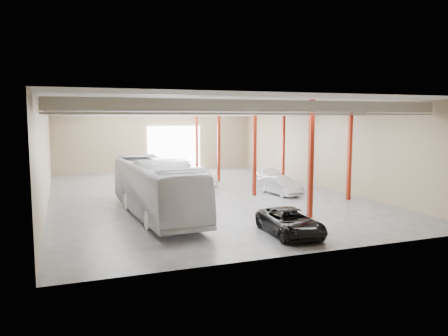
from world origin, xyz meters
TOP-DOWN VIEW (x-y plane):
  - depot_shell at (0.13, 0.48)m, footprint 22.12×32.12m
  - coach_bus at (-4.66, -6.12)m, footprint 3.54×12.48m
  - black_sedan at (0.79, -13.00)m, footprint 2.53×4.96m
  - car_row_a at (-2.00, -5.27)m, footprint 2.39×4.65m
  - car_row_b at (0.88, 3.41)m, footprint 2.17×5.27m
  - car_row_c at (1.88, 12.00)m, footprint 2.79×5.46m
  - car_right_near at (5.86, -2.28)m, footprint 2.11×4.46m
  - car_right_far at (7.64, 2.92)m, footprint 1.86×4.41m

SIDE VIEW (x-z plane):
  - black_sedan at x=0.79m, z-range 0.00..1.34m
  - car_right_near at x=5.86m, z-range 0.00..1.41m
  - car_right_far at x=7.64m, z-range 0.00..1.49m
  - car_row_a at x=-2.00m, z-range 0.00..1.51m
  - car_row_c at x=1.88m, z-range 0.00..1.52m
  - car_row_b at x=0.88m, z-range 0.00..1.70m
  - coach_bus at x=-4.66m, z-range 0.00..3.44m
  - depot_shell at x=0.13m, z-range 1.44..8.51m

